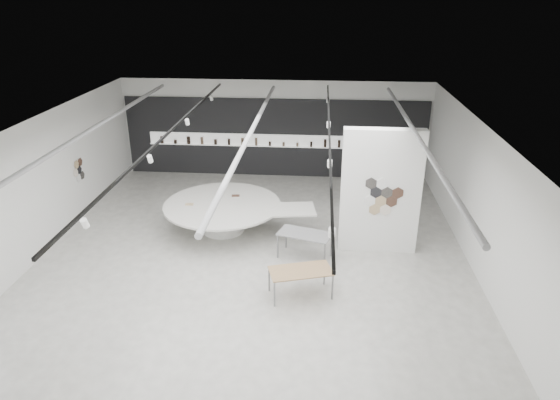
# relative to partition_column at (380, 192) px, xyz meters

# --- Properties ---
(room) EXTENTS (12.02, 14.02, 3.82)m
(room) POSITION_rel_partition_column_xyz_m (-3.59, -1.00, 0.27)
(room) COLOR beige
(room) RESTS_ON ground
(back_wall_display) EXTENTS (11.80, 0.27, 3.10)m
(back_wall_display) POSITION_rel_partition_column_xyz_m (-3.58, 5.94, -0.26)
(back_wall_display) COLOR black
(back_wall_display) RESTS_ON ground
(partition_column) EXTENTS (2.20, 0.38, 3.60)m
(partition_column) POSITION_rel_partition_column_xyz_m (0.00, 0.00, 0.00)
(partition_column) COLOR white
(partition_column) RESTS_ON ground
(display_island) EXTENTS (4.95, 4.08, 0.92)m
(display_island) POSITION_rel_partition_column_xyz_m (-4.58, 0.83, -1.20)
(display_island) COLOR white
(display_island) RESTS_ON ground
(sample_table_wood) EXTENTS (1.66, 1.15, 0.71)m
(sample_table_wood) POSITION_rel_partition_column_xyz_m (-2.09, -2.55, -1.14)
(sample_table_wood) COLOR #9A7750
(sample_table_wood) RESTS_ON ground
(sample_table_stone) EXTENTS (1.60, 1.12, 0.75)m
(sample_table_stone) POSITION_rel_partition_column_xyz_m (-2.06, -0.64, -1.12)
(sample_table_stone) COLOR gray
(sample_table_stone) RESTS_ON ground
(kitchen_counter) EXTENTS (1.55, 0.74, 1.17)m
(kitchen_counter) POSITION_rel_partition_column_xyz_m (-0.05, 5.53, -1.38)
(kitchen_counter) COLOR white
(kitchen_counter) RESTS_ON ground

